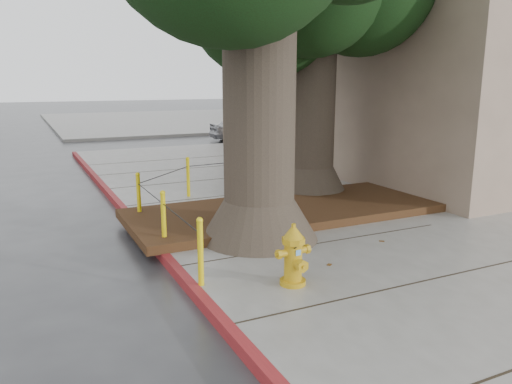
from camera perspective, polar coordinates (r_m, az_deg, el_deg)
ground at (r=6.81m, az=13.00°, el=-12.32°), size 140.00×140.00×0.00m
sidewalk_far at (r=36.27m, az=-9.81°, el=8.08°), size 16.00×20.00×0.15m
curb_red at (r=8.01m, az=-10.09°, el=-7.72°), size 0.14×26.00×0.16m
planter_bed at (r=10.27m, az=3.44°, el=-2.09°), size 6.40×2.60×0.16m
building_corner at (r=19.37m, az=21.74°, el=18.20°), size 12.00×13.00×10.00m
building_side_white at (r=36.71m, az=7.50°, el=15.13°), size 10.00×10.00×9.00m
building_side_grey at (r=45.11m, az=9.89°, el=16.47°), size 12.00×14.00×12.00m
bollard_ring at (r=9.89m, az=-6.87°, el=-0.15°), size 3.79×5.39×0.95m
fire_hydrant at (r=6.70m, az=4.29°, el=-7.22°), size 0.45×0.40×0.85m
car_silver at (r=24.35m, az=-1.25°, el=7.32°), size 3.50×1.60×1.17m
car_red at (r=27.82m, az=6.27°, el=7.97°), size 3.72×1.30×1.23m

